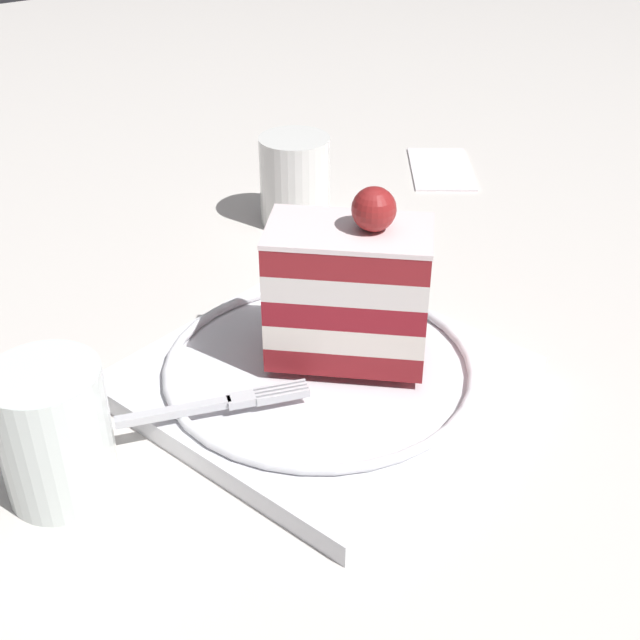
# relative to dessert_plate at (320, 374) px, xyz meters

# --- Properties ---
(ground_plane) EXTENTS (2.40, 2.40, 0.00)m
(ground_plane) POSITION_rel_dessert_plate_xyz_m (0.01, -0.02, -0.01)
(ground_plane) COLOR silver
(dessert_plate) EXTENTS (0.25, 0.25, 0.02)m
(dessert_plate) POSITION_rel_dessert_plate_xyz_m (0.00, 0.00, 0.00)
(dessert_plate) COLOR white
(dessert_plate) RESTS_ON ground_plane
(cake_slice) EXTENTS (0.11, 0.11, 0.11)m
(cake_slice) POSITION_rel_dessert_plate_xyz_m (-0.02, 0.00, 0.06)
(cake_slice) COLOR maroon
(cake_slice) RESTS_ON dessert_plate
(fork) EXTENTS (0.11, 0.05, 0.00)m
(fork) POSITION_rel_dessert_plate_xyz_m (0.07, 0.00, 0.01)
(fork) COLOR silver
(fork) RESTS_ON dessert_plate
(drink_glass_near) EXTENTS (0.06, 0.06, 0.08)m
(drink_glass_near) POSITION_rel_dessert_plate_xyz_m (0.16, -0.01, 0.02)
(drink_glass_near) COLOR white
(drink_glass_near) RESTS_ON ground_plane
(drink_glass_far) EXTENTS (0.06, 0.06, 0.08)m
(drink_glass_far) POSITION_rel_dessert_plate_xyz_m (-0.12, -0.20, 0.02)
(drink_glass_far) COLOR white
(drink_glass_far) RESTS_ON ground_plane
(folded_napkin) EXTENTS (0.11, 0.12, 0.00)m
(folded_napkin) POSITION_rel_dessert_plate_xyz_m (-0.30, -0.21, -0.01)
(folded_napkin) COLOR silver
(folded_napkin) RESTS_ON ground_plane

